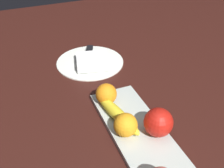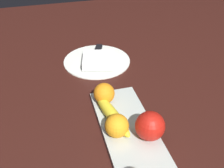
{
  "view_description": "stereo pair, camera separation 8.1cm",
  "coord_description": "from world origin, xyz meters",
  "px_view_note": "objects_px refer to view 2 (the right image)",
  "views": [
    {
      "loc": [
        0.35,
        -0.26,
        0.52
      ],
      "look_at": [
        -0.26,
        -0.02,
        0.05
      ],
      "focal_mm": 42.16,
      "sensor_mm": 36.0,
      "label": 1
    },
    {
      "loc": [
        0.38,
        -0.19,
        0.52
      ],
      "look_at": [
        -0.26,
        -0.02,
        0.05
      ],
      "focal_mm": 42.16,
      "sensor_mm": 36.0,
      "label": 2
    }
  ],
  "objects_px": {
    "fruit_tray": "(135,146)",
    "knife": "(98,53)",
    "apple": "(150,126)",
    "orange_center": "(117,126)",
    "folded_napkin": "(99,60)",
    "orange_near_banana": "(104,93)",
    "dinner_plate": "(97,60)",
    "banana": "(112,114)"
  },
  "relations": [
    {
      "from": "apple",
      "to": "knife",
      "type": "bearing_deg",
      "value": -176.75
    },
    {
      "from": "fruit_tray",
      "to": "knife",
      "type": "distance_m",
      "value": 0.49
    },
    {
      "from": "orange_center",
      "to": "apple",
      "type": "bearing_deg",
      "value": 69.52
    },
    {
      "from": "banana",
      "to": "folded_napkin",
      "type": "height_order",
      "value": "banana"
    },
    {
      "from": "dinner_plate",
      "to": "fruit_tray",
      "type": "bearing_deg",
      "value": -0.0
    },
    {
      "from": "dinner_plate",
      "to": "knife",
      "type": "xyz_separation_m",
      "value": [
        -0.04,
        0.01,
        0.01
      ]
    },
    {
      "from": "knife",
      "to": "orange_center",
      "type": "bearing_deg",
      "value": 15.7
    },
    {
      "from": "banana",
      "to": "knife",
      "type": "relative_size",
      "value": 1.07
    },
    {
      "from": "orange_center",
      "to": "folded_napkin",
      "type": "height_order",
      "value": "orange_center"
    },
    {
      "from": "orange_near_banana",
      "to": "knife",
      "type": "distance_m",
      "value": 0.31
    },
    {
      "from": "folded_napkin",
      "to": "apple",
      "type": "bearing_deg",
      "value": 5.97
    },
    {
      "from": "fruit_tray",
      "to": "orange_near_banana",
      "type": "xyz_separation_m",
      "value": [
        -0.18,
        -0.04,
        0.04
      ]
    },
    {
      "from": "orange_near_banana",
      "to": "dinner_plate",
      "type": "relative_size",
      "value": 0.25
    },
    {
      "from": "orange_center",
      "to": "folded_napkin",
      "type": "distance_m",
      "value": 0.37
    },
    {
      "from": "orange_center",
      "to": "orange_near_banana",
      "type": "bearing_deg",
      "value": 179.68
    },
    {
      "from": "orange_center",
      "to": "knife",
      "type": "height_order",
      "value": "orange_center"
    },
    {
      "from": "fruit_tray",
      "to": "dinner_plate",
      "type": "bearing_deg",
      "value": 180.0
    },
    {
      "from": "orange_near_banana",
      "to": "dinner_plate",
      "type": "xyz_separation_m",
      "value": [
        -0.26,
        0.04,
        -0.04
      ]
    },
    {
      "from": "apple",
      "to": "dinner_plate",
      "type": "relative_size",
      "value": 0.3
    },
    {
      "from": "apple",
      "to": "knife",
      "type": "height_order",
      "value": "apple"
    },
    {
      "from": "fruit_tray",
      "to": "banana",
      "type": "relative_size",
      "value": 2.45
    },
    {
      "from": "apple",
      "to": "orange_center",
      "type": "relative_size",
      "value": 1.22
    },
    {
      "from": "orange_near_banana",
      "to": "orange_center",
      "type": "distance_m",
      "value": 0.14
    },
    {
      "from": "apple",
      "to": "knife",
      "type": "relative_size",
      "value": 0.43
    },
    {
      "from": "banana",
      "to": "folded_napkin",
      "type": "relative_size",
      "value": 1.63
    },
    {
      "from": "dinner_plate",
      "to": "folded_napkin",
      "type": "distance_m",
      "value": 0.04
    },
    {
      "from": "orange_near_banana",
      "to": "dinner_plate",
      "type": "height_order",
      "value": "orange_near_banana"
    },
    {
      "from": "orange_near_banana",
      "to": "folded_napkin",
      "type": "height_order",
      "value": "orange_near_banana"
    },
    {
      "from": "banana",
      "to": "orange_near_banana",
      "type": "height_order",
      "value": "orange_near_banana"
    },
    {
      "from": "banana",
      "to": "apple",
      "type": "bearing_deg",
      "value": -152.12
    },
    {
      "from": "apple",
      "to": "orange_near_banana",
      "type": "relative_size",
      "value": 1.21
    },
    {
      "from": "apple",
      "to": "orange_near_banana",
      "type": "bearing_deg",
      "value": -155.22
    },
    {
      "from": "apple",
      "to": "knife",
      "type": "xyz_separation_m",
      "value": [
        -0.47,
        -0.03,
        -0.04
      ]
    },
    {
      "from": "fruit_tray",
      "to": "orange_center",
      "type": "height_order",
      "value": "orange_center"
    },
    {
      "from": "banana",
      "to": "dinner_plate",
      "type": "height_order",
      "value": "banana"
    },
    {
      "from": "fruit_tray",
      "to": "folded_napkin",
      "type": "height_order",
      "value": "folded_napkin"
    },
    {
      "from": "apple",
      "to": "folded_napkin",
      "type": "relative_size",
      "value": 0.65
    },
    {
      "from": "folded_napkin",
      "to": "knife",
      "type": "height_order",
      "value": "folded_napkin"
    },
    {
      "from": "apple",
      "to": "orange_near_banana",
      "type": "distance_m",
      "value": 0.18
    },
    {
      "from": "dinner_plate",
      "to": "orange_center",
      "type": "bearing_deg",
      "value": -5.12
    },
    {
      "from": "fruit_tray",
      "to": "knife",
      "type": "xyz_separation_m",
      "value": [
        -0.49,
        0.01,
        0.01
      ]
    },
    {
      "from": "orange_near_banana",
      "to": "knife",
      "type": "relative_size",
      "value": 0.36
    }
  ]
}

